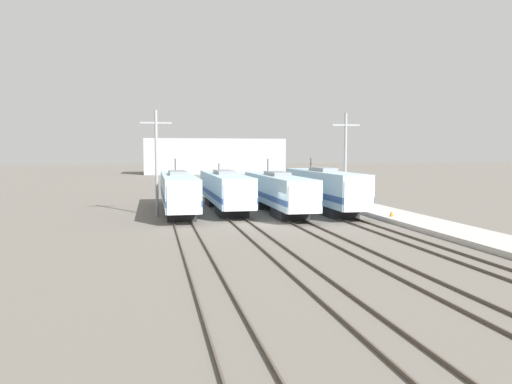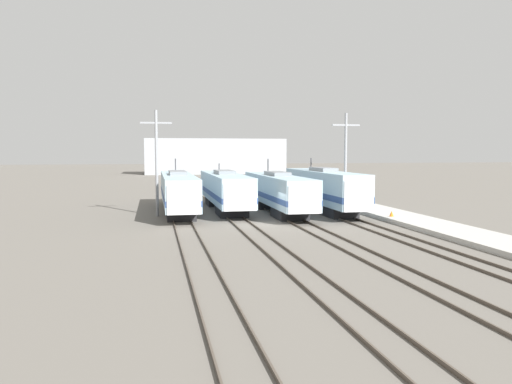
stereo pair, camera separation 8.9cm
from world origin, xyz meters
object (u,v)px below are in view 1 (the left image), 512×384
object	(u,v)px
locomotive_center_left	(225,190)
catenary_tower_right	(345,159)
traffic_cone	(392,214)
locomotive_center_right	(278,192)
locomotive_far_left	(178,191)
catenary_tower_left	(156,160)
locomotive_far_right	(324,189)

from	to	relation	value
locomotive_center_left	catenary_tower_right	xyz separation A→B (m)	(11.35, -3.01, 3.05)
catenary_tower_right	traffic_cone	world-z (taller)	catenary_tower_right
locomotive_center_right	traffic_cone	size ratio (longest dim) A/B	37.44
locomotive_far_left	catenary_tower_left	xyz separation A→B (m)	(-1.97, -2.09, 3.04)
locomotive_far_left	locomotive_center_right	xyz separation A→B (m)	(9.29, -2.20, -0.03)
locomotive_center_left	locomotive_far_right	distance (m)	9.73
locomotive_far_left	locomotive_far_right	distance (m)	14.08
locomotive_far_left	locomotive_far_right	world-z (taller)	locomotive_far_right
locomotive_far_left	locomotive_far_right	xyz separation A→B (m)	(13.94, -1.96, 0.14)
locomotive_center_left	catenary_tower_right	size ratio (longest dim) A/B	1.93
catenary_tower_left	catenary_tower_right	size ratio (longest dim) A/B	1.00
locomotive_far_left	locomotive_center_left	world-z (taller)	locomotive_far_left
locomotive_far_right	catenary_tower_right	bearing A→B (deg)	-3.45
locomotive_far_left	locomotive_center_left	xyz separation A→B (m)	(4.65, 0.92, -0.01)
locomotive_center_left	locomotive_center_right	world-z (taller)	locomotive_center_right
catenary_tower_left	traffic_cone	bearing A→B (deg)	-20.19
locomotive_center_right	catenary_tower_right	bearing A→B (deg)	1.02
locomotive_center_left	traffic_cone	world-z (taller)	locomotive_center_left
catenary_tower_left	locomotive_far_left	bearing A→B (deg)	46.66
traffic_cone	locomotive_far_left	bearing A→B (deg)	152.09
locomotive_center_right	locomotive_far_right	xyz separation A→B (m)	(4.65, 0.24, 0.17)
locomotive_center_left	traffic_cone	bearing A→B (deg)	-38.53
locomotive_center_right	locomotive_far_left	bearing A→B (deg)	166.65
catenary_tower_right	traffic_cone	bearing A→B (deg)	-79.27
traffic_cone	catenary_tower_right	bearing A→B (deg)	100.73
locomotive_center_left	traffic_cone	xyz separation A→B (m)	(12.69, -10.11, -1.45)
locomotive_center_right	catenary_tower_right	distance (m)	7.38
locomotive_far_left	catenary_tower_right	xyz separation A→B (m)	(16.00, -2.09, 3.04)
locomotive_far_left	catenary_tower_right	size ratio (longest dim) A/B	2.06
locomotive_far_left	traffic_cone	bearing A→B (deg)	-27.91
locomotive_far_right	catenary_tower_left	size ratio (longest dim) A/B	1.84
locomotive_far_right	catenary_tower_left	world-z (taller)	catenary_tower_left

